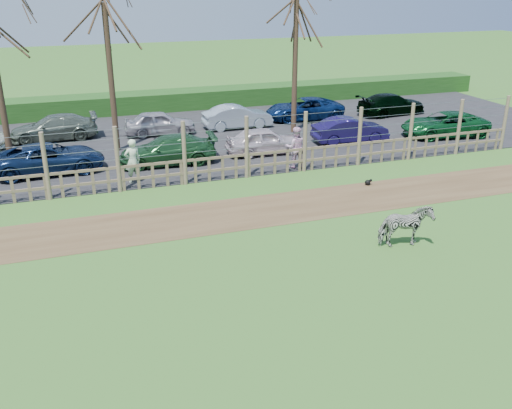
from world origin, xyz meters
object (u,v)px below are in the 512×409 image
object	(u,v)px
visitor_a	(133,161)
car_9	(54,128)
car_11	(237,117)
tree_right	(296,27)
tree_mid	(108,42)
car_4	(265,141)
car_5	(350,130)
car_10	(160,123)
car_12	(304,109)
car_13	(391,104)
car_3	(168,150)
car_6	(445,124)
car_2	(50,158)
zebra	(405,226)
crow	(368,182)
visitor_b	(295,147)

from	to	relation	value
visitor_a	car_9	bearing A→B (deg)	-80.41
car_11	tree_right	bearing A→B (deg)	-125.26
tree_right	tree_mid	bearing A→B (deg)	-176.82
car_4	car_5	xyz separation A→B (m)	(4.54, 0.47, 0.00)
tree_mid	car_4	distance (m)	8.03
car_4	car_10	distance (m)	6.27
car_4	car_9	distance (m)	10.58
car_12	car_13	xyz separation A→B (m)	(5.29, -0.45, 0.00)
car_5	car_11	world-z (taller)	same
car_3	car_12	xyz separation A→B (m)	(8.78, 5.61, 0.00)
tree_mid	tree_right	xyz separation A→B (m)	(9.00, 0.50, 0.37)
visitor_a	car_6	size ratio (longest dim) A/B	0.40
car_2	visitor_a	bearing A→B (deg)	-129.48
visitor_a	car_11	xyz separation A→B (m)	(6.36, 6.91, -0.26)
car_2	car_5	size ratio (longest dim) A/B	1.19
car_2	car_12	size ratio (longest dim) A/B	1.00
tree_mid	visitor_a	size ratio (longest dim) A/B	3.96
tree_right	visitor_a	world-z (taller)	tree_right
car_6	car_10	world-z (taller)	same
zebra	car_9	xyz separation A→B (m)	(-9.67, 15.91, -0.01)
tree_right	car_9	xyz separation A→B (m)	(-11.70, 2.38, -4.60)
tree_right	car_13	distance (m)	8.50
crow	car_9	size ratio (longest dim) A/B	0.07
visitor_b	car_9	world-z (taller)	visitor_b
tree_right	car_2	world-z (taller)	tree_right
crow	car_6	xyz separation A→B (m)	(7.17, 5.13, 0.52)
visitor_a	car_11	world-z (taller)	visitor_a
tree_mid	car_2	bearing A→B (deg)	-140.62
visitor_b	zebra	bearing A→B (deg)	104.18
visitor_b	crow	distance (m)	3.53
visitor_b	car_4	bearing A→B (deg)	-63.95
car_12	car_13	world-z (taller)	same
tree_right	car_12	xyz separation A→B (m)	(1.61, 2.32, -4.60)
car_5	car_10	bearing A→B (deg)	65.32
car_5	tree_mid	bearing A→B (deg)	81.43
tree_mid	car_3	bearing A→B (deg)	-56.66
car_6	car_13	size ratio (longest dim) A/B	1.04
car_2	car_3	world-z (taller)	same
car_9	car_13	size ratio (longest dim) A/B	1.00
car_9	car_4	bearing A→B (deg)	57.18
tree_right	car_6	world-z (taller)	tree_right
car_3	car_4	distance (m)	4.43
visitor_a	car_4	distance (m)	6.45
car_5	tree_right	bearing A→B (deg)	36.53
visitor_a	car_3	size ratio (longest dim) A/B	0.42
zebra	crow	world-z (taller)	zebra
visitor_b	car_10	world-z (taller)	visitor_b
crow	car_13	distance (m)	12.58
tree_mid	crow	distance (m)	12.64
tree_mid	car_13	xyz separation A→B (m)	(15.91, 2.36, -4.23)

